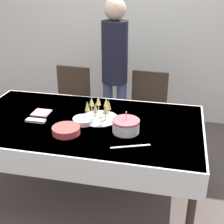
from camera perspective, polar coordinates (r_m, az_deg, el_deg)
The scene contains 13 objects.
ground_plane at distance 3.10m, azimuth -4.66°, elevation -14.61°, with size 12.00×12.00×0.00m, color #564C47.
wall_back at distance 4.28m, azimuth 2.30°, elevation 16.36°, with size 8.00×0.05×2.70m.
dining_table at distance 2.73m, azimuth -5.14°, elevation -3.61°, with size 2.02×1.13×0.77m.
dining_chair_far_left at distance 3.68m, azimuth -7.52°, elevation 1.32°, with size 0.45×0.45×0.95m.
dining_chair_far_right at distance 3.50m, azimuth 6.40°, elevation 0.07°, with size 0.45×0.45×0.95m.
birthday_cake at distance 2.48m, azimuth 2.55°, elevation -2.56°, with size 0.22×0.22×0.18m.
champagne_tray at distance 2.69m, azimuth -2.37°, elevation 0.39°, with size 0.34×0.34×0.18m.
plate_stack_main at distance 2.50m, azimuth -8.39°, elevation -3.31°, with size 0.22×0.22×0.06m.
plate_stack_dessert at distance 2.65m, azimuth -5.24°, elevation -1.56°, with size 0.18×0.18×0.04m.
cake_knife at distance 2.31m, azimuth 3.39°, elevation -6.28°, with size 0.29×0.13×0.00m.
fork_pile at distance 2.75m, azimuth -13.78°, elevation -1.53°, with size 0.17×0.06×0.02m.
napkin_pile at distance 2.89m, azimuth -12.79°, elevation -0.15°, with size 0.15×0.15×0.01m.
person_standing at distance 3.39m, azimuth 0.49°, elevation 8.86°, with size 0.28×0.28×1.71m.
Camera 1 is at (0.76, -2.29, 1.95)m, focal length 50.00 mm.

